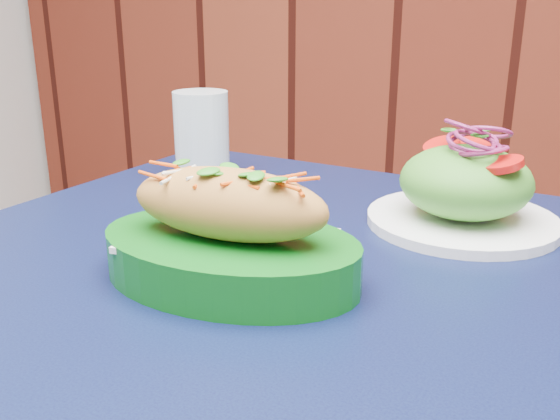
% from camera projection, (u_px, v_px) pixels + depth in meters
% --- Properties ---
extents(cafe_table, '(0.88, 0.88, 0.75)m').
position_uv_depth(cafe_table, '(277.00, 341.00, 0.66)').
color(cafe_table, black).
rests_on(cafe_table, ground).
extents(banh_mi_basket, '(0.26, 0.18, 0.12)m').
position_uv_depth(banh_mi_basket, '(230.00, 237.00, 0.59)').
color(banh_mi_basket, '#0B5B14').
rests_on(banh_mi_basket, cafe_table).
extents(salad_plate, '(0.23, 0.23, 0.12)m').
position_uv_depth(salad_plate, '(465.00, 188.00, 0.74)').
color(salad_plate, white).
rests_on(salad_plate, cafe_table).
extents(water_glass, '(0.08, 0.08, 0.13)m').
position_uv_depth(water_glass, '(202.00, 136.00, 0.93)').
color(water_glass, silver).
rests_on(water_glass, cafe_table).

